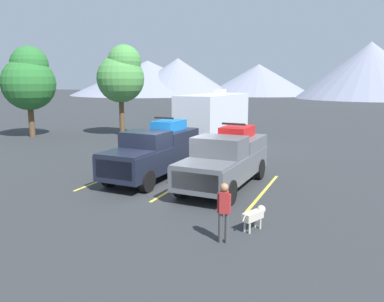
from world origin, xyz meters
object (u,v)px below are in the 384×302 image
person_a (224,209)px  dog (255,215)px  pickup_truck_a (155,151)px  camper_trailer_a (214,117)px  pickup_truck_b (226,158)px

person_a → dog: (0.54, 1.21, -0.50)m
pickup_truck_a → person_a: (5.01, -5.37, -0.25)m
camper_trailer_a → person_a: bearing=-68.8°
pickup_truck_a → dog: bearing=-36.9°
pickup_truck_b → dog: size_ratio=6.13×
camper_trailer_a → pickup_truck_a: bearing=-88.1°
pickup_truck_a → person_a: 7.35m
pickup_truck_a → pickup_truck_b: size_ratio=0.99×
person_a → dog: bearing=66.0°
person_a → dog: person_a is taller
pickup_truck_b → camper_trailer_a: size_ratio=0.72×
person_a → pickup_truck_b: bearing=107.7°
pickup_truck_a → person_a: bearing=-47.0°
pickup_truck_a → dog: 6.97m
pickup_truck_b → camper_trailer_a: camper_trailer_a is taller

